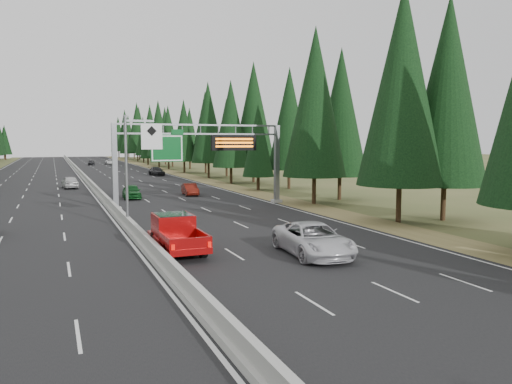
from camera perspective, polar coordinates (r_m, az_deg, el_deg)
road at (r=91.15m, az=-19.18°, el=1.55°), size 32.00×260.00×0.08m
shoulder_right at (r=93.79m, az=-8.25°, el=1.91°), size 3.60×260.00×0.06m
median_barrier at (r=91.13m, az=-19.19°, el=1.78°), size 0.70×260.00×0.85m
sign_gantry at (r=47.72m, az=-5.55°, el=4.59°), size 16.75×0.98×7.80m
hov_sign_pole at (r=36.22m, az=-13.69°, el=3.24°), size 2.80×0.50×8.00m
tree_row_right at (r=91.00m, az=-5.27°, el=7.77°), size 12.27×243.78×18.67m
silver_minivan at (r=27.32m, az=6.54°, el=-5.39°), size 3.41×6.48×1.74m
red_pickup at (r=28.70m, az=-9.24°, el=-4.38°), size 2.21×6.20×2.02m
car_ahead_green at (r=55.77m, az=-14.04°, el=0.07°), size 2.14×4.66×1.55m
car_ahead_dkred at (r=57.95m, az=-7.54°, el=0.30°), size 1.76×4.21×1.35m
car_ahead_dkgrey at (r=92.95m, az=-11.30°, el=2.33°), size 2.38×5.36×1.53m
car_ahead_white at (r=140.84m, az=-16.27°, el=3.32°), size 2.45×5.27×1.46m
car_ahead_far at (r=138.98m, az=-18.31°, el=3.22°), size 1.99×4.21×1.39m
car_onc_white at (r=70.51m, az=-20.48°, el=1.06°), size 2.27×4.90×1.62m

